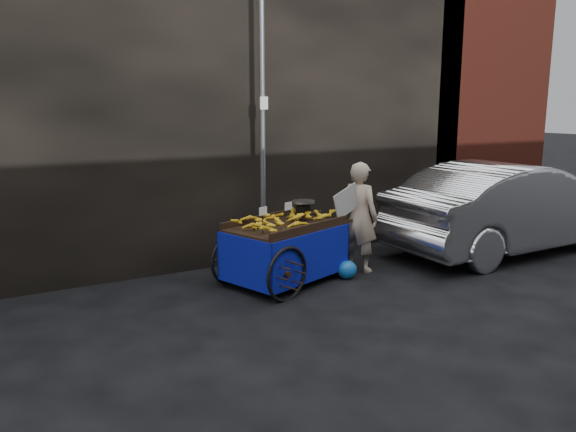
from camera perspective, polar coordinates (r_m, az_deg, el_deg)
ground at (r=7.25m, az=0.13°, el=-7.91°), size 80.00×80.00×0.00m
building_wall at (r=9.34m, az=-5.83°, el=11.94°), size 13.50×2.00×5.00m
street_pole at (r=8.14m, az=-2.61°, el=8.62°), size 0.12×0.10×4.00m
banana_cart at (r=7.50m, az=-0.56°, el=-1.62°), size 2.30×1.55×1.15m
vendor at (r=8.12m, az=7.26°, el=-0.08°), size 0.87×0.68×1.59m
plastic_bag at (r=7.86m, az=6.04°, el=-5.45°), size 0.28×0.23×0.26m
parked_car at (r=9.85m, az=21.69°, el=0.82°), size 4.44×1.55×1.46m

